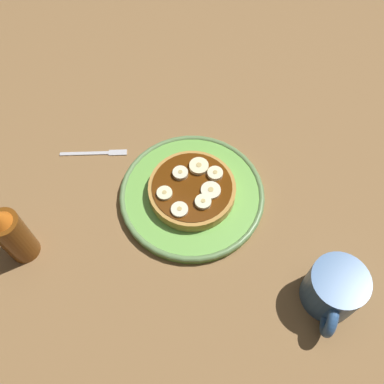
{
  "coord_description": "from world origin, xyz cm",
  "views": [
    {
      "loc": [
        36.37,
        11.39,
        67.01
      ],
      "look_at": [
        0.0,
        0.0,
        1.91
      ],
      "focal_mm": 39.45,
      "sensor_mm": 36.0,
      "label": 1
    }
  ],
  "objects_px": {
    "pancake_stack": "(193,190)",
    "banana_slice_6": "(215,174)",
    "coffee_mug": "(334,290)",
    "plate": "(192,195)",
    "banana_slice_0": "(211,189)",
    "banana_slice_5": "(180,210)",
    "banana_slice_1": "(203,202)",
    "banana_slice_4": "(165,193)",
    "fork": "(98,153)",
    "banana_slice_2": "(180,173)",
    "syrup_bottle": "(13,235)",
    "banana_slice_3": "(200,167)"
  },
  "relations": [
    {
      "from": "syrup_bottle",
      "to": "banana_slice_2",
      "type": "bearing_deg",
      "value": 133.39
    },
    {
      "from": "banana_slice_0",
      "to": "coffee_mug",
      "type": "height_order",
      "value": "coffee_mug"
    },
    {
      "from": "banana_slice_3",
      "to": "banana_slice_0",
      "type": "bearing_deg",
      "value": 41.24
    },
    {
      "from": "banana_slice_2",
      "to": "coffee_mug",
      "type": "xyz_separation_m",
      "value": [
        0.13,
        0.29,
        -0.0
      ]
    },
    {
      "from": "banana_slice_3",
      "to": "coffee_mug",
      "type": "xyz_separation_m",
      "value": [
        0.15,
        0.26,
        -0.0
      ]
    },
    {
      "from": "pancake_stack",
      "to": "banana_slice_0",
      "type": "distance_m",
      "value": 0.04
    },
    {
      "from": "banana_slice_0",
      "to": "banana_slice_5",
      "type": "bearing_deg",
      "value": -35.5
    },
    {
      "from": "coffee_mug",
      "to": "banana_slice_2",
      "type": "bearing_deg",
      "value": -114.27
    },
    {
      "from": "plate",
      "to": "banana_slice_6",
      "type": "relative_size",
      "value": 9.41
    },
    {
      "from": "banana_slice_4",
      "to": "pancake_stack",
      "type": "bearing_deg",
      "value": 124.87
    },
    {
      "from": "banana_slice_2",
      "to": "banana_slice_5",
      "type": "distance_m",
      "value": 0.07
    },
    {
      "from": "banana_slice_4",
      "to": "fork",
      "type": "height_order",
      "value": "banana_slice_4"
    },
    {
      "from": "plate",
      "to": "banana_slice_1",
      "type": "xyz_separation_m",
      "value": [
        0.03,
        0.03,
        0.03
      ]
    },
    {
      "from": "banana_slice_5",
      "to": "banana_slice_1",
      "type": "bearing_deg",
      "value": 126.65
    },
    {
      "from": "pancake_stack",
      "to": "banana_slice_0",
      "type": "bearing_deg",
      "value": 97.74
    },
    {
      "from": "pancake_stack",
      "to": "banana_slice_6",
      "type": "bearing_deg",
      "value": 139.43
    },
    {
      "from": "banana_slice_1",
      "to": "banana_slice_4",
      "type": "height_order",
      "value": "banana_slice_1"
    },
    {
      "from": "banana_slice_3",
      "to": "banana_slice_5",
      "type": "relative_size",
      "value": 1.19
    },
    {
      "from": "banana_slice_4",
      "to": "banana_slice_6",
      "type": "relative_size",
      "value": 0.98
    },
    {
      "from": "banana_slice_0",
      "to": "banana_slice_5",
      "type": "distance_m",
      "value": 0.07
    },
    {
      "from": "banana_slice_0",
      "to": "banana_slice_5",
      "type": "height_order",
      "value": "same"
    },
    {
      "from": "coffee_mug",
      "to": "fork",
      "type": "relative_size",
      "value": 0.96
    },
    {
      "from": "pancake_stack",
      "to": "banana_slice_1",
      "type": "height_order",
      "value": "banana_slice_1"
    },
    {
      "from": "banana_slice_5",
      "to": "coffee_mug",
      "type": "xyz_separation_m",
      "value": [
        0.06,
        0.27,
        -0.0
      ]
    },
    {
      "from": "banana_slice_5",
      "to": "plate",
      "type": "bearing_deg",
      "value": 173.5
    },
    {
      "from": "banana_slice_1",
      "to": "banana_slice_2",
      "type": "distance_m",
      "value": 0.07
    },
    {
      "from": "banana_slice_2",
      "to": "banana_slice_3",
      "type": "distance_m",
      "value": 0.04
    },
    {
      "from": "coffee_mug",
      "to": "pancake_stack",
      "type": "bearing_deg",
      "value": -113.45
    },
    {
      "from": "banana_slice_0",
      "to": "fork",
      "type": "relative_size",
      "value": 0.28
    },
    {
      "from": "banana_slice_1",
      "to": "fork",
      "type": "bearing_deg",
      "value": -105.68
    },
    {
      "from": "banana_slice_6",
      "to": "fork",
      "type": "distance_m",
      "value": 0.24
    },
    {
      "from": "banana_slice_4",
      "to": "coffee_mug",
      "type": "bearing_deg",
      "value": 74.54
    },
    {
      "from": "banana_slice_2",
      "to": "banana_slice_6",
      "type": "xyz_separation_m",
      "value": [
        -0.02,
        0.06,
        -0.0
      ]
    },
    {
      "from": "banana_slice_3",
      "to": "coffee_mug",
      "type": "distance_m",
      "value": 0.3
    },
    {
      "from": "banana_slice_1",
      "to": "banana_slice_3",
      "type": "bearing_deg",
      "value": -158.8
    },
    {
      "from": "banana_slice_1",
      "to": "banana_slice_6",
      "type": "xyz_separation_m",
      "value": [
        -0.06,
        0.0,
        -0.0
      ]
    },
    {
      "from": "pancake_stack",
      "to": "banana_slice_6",
      "type": "distance_m",
      "value": 0.05
    },
    {
      "from": "banana_slice_6",
      "to": "banana_slice_2",
      "type": "bearing_deg",
      "value": -72.95
    },
    {
      "from": "banana_slice_1",
      "to": "coffee_mug",
      "type": "xyz_separation_m",
      "value": [
        0.09,
        0.23,
        -0.0
      ]
    },
    {
      "from": "coffee_mug",
      "to": "plate",
      "type": "bearing_deg",
      "value": -113.36
    },
    {
      "from": "banana_slice_4",
      "to": "fork",
      "type": "distance_m",
      "value": 0.18
    },
    {
      "from": "pancake_stack",
      "to": "banana_slice_5",
      "type": "distance_m",
      "value": 0.05
    },
    {
      "from": "banana_slice_3",
      "to": "banana_slice_4",
      "type": "relative_size",
      "value": 1.28
    },
    {
      "from": "pancake_stack",
      "to": "banana_slice_3",
      "type": "relative_size",
      "value": 4.72
    },
    {
      "from": "banana_slice_4",
      "to": "banana_slice_6",
      "type": "bearing_deg",
      "value": 131.8
    },
    {
      "from": "banana_slice_3",
      "to": "pancake_stack",
      "type": "bearing_deg",
      "value": -0.41
    },
    {
      "from": "banana_slice_4",
      "to": "banana_slice_5",
      "type": "xyz_separation_m",
      "value": [
        0.02,
        0.03,
        -0.0
      ]
    },
    {
      "from": "banana_slice_5",
      "to": "banana_slice_4",
      "type": "bearing_deg",
      "value": -122.78
    },
    {
      "from": "banana_slice_1",
      "to": "banana_slice_4",
      "type": "distance_m",
      "value": 0.07
    },
    {
      "from": "plate",
      "to": "banana_slice_5",
      "type": "distance_m",
      "value": 0.06
    }
  ]
}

